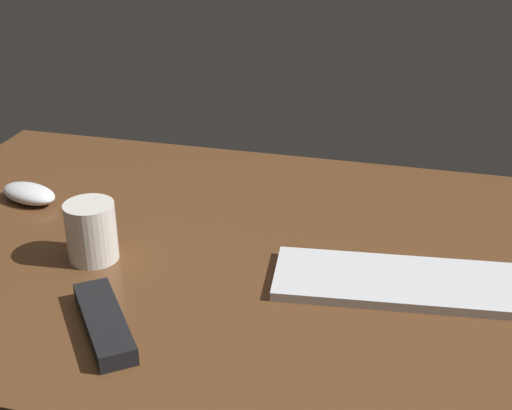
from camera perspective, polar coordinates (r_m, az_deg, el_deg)
The scene contains 5 objects.
desk at distance 114.78cm, azimuth 1.44°, elevation -4.49°, with size 140.00×84.00×2.00cm, color brown.
keyboard at distance 108.64cm, azimuth 13.52°, elevation -6.19°, with size 45.03×13.64×1.43cm, color silver.
computer_mouse at distance 137.66cm, azimuth -17.80°, elevation 0.89°, with size 11.82×6.23×3.20cm, color silver.
tv_remote at distance 98.92cm, azimuth -12.13°, elevation -9.20°, with size 18.25×4.98×2.52cm, color black.
coffee_mug at distance 114.11cm, azimuth -13.10°, elevation -2.09°, with size 7.91×7.91×9.61cm, color silver.
Camera 1 is at (21.69, -96.20, 59.74)cm, focal length 49.74 mm.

